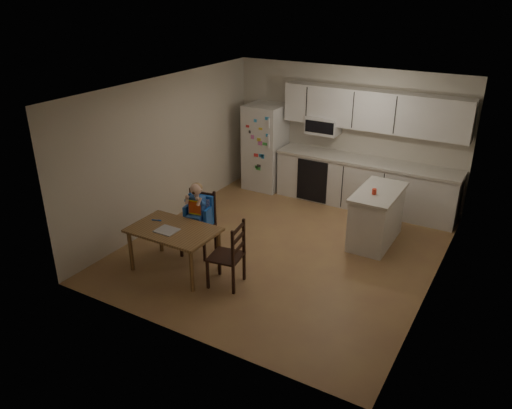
{
  "coord_description": "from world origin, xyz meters",
  "views": [
    {
      "loc": [
        3.11,
        -6.22,
        3.84
      ],
      "look_at": [
        -0.07,
        -0.76,
        1.04
      ],
      "focal_mm": 35.0,
      "sensor_mm": 36.0,
      "label": 1
    }
  ],
  "objects_px": {
    "refrigerator": "(265,147)",
    "red_cup": "(374,192)",
    "kitchen_island": "(376,216)",
    "chair_booster": "(199,211)",
    "dining_table": "(174,235)",
    "chair_side": "(232,251)"
  },
  "relations": [
    {
      "from": "red_cup",
      "to": "chair_side",
      "type": "distance_m",
      "value": 2.46
    },
    {
      "from": "chair_booster",
      "to": "chair_side",
      "type": "relative_size",
      "value": 1.22
    },
    {
      "from": "dining_table",
      "to": "chair_side",
      "type": "relative_size",
      "value": 1.3
    },
    {
      "from": "dining_table",
      "to": "chair_booster",
      "type": "bearing_deg",
      "value": 90.72
    },
    {
      "from": "dining_table",
      "to": "chair_booster",
      "type": "xyz_separation_m",
      "value": [
        -0.01,
        0.62,
        0.13
      ]
    },
    {
      "from": "refrigerator",
      "to": "dining_table",
      "type": "relative_size",
      "value": 1.38
    },
    {
      "from": "kitchen_island",
      "to": "red_cup",
      "type": "distance_m",
      "value": 0.51
    },
    {
      "from": "kitchen_island",
      "to": "chair_booster",
      "type": "relative_size",
      "value": 1.04
    },
    {
      "from": "refrigerator",
      "to": "chair_booster",
      "type": "bearing_deg",
      "value": -80.85
    },
    {
      "from": "kitchen_island",
      "to": "dining_table",
      "type": "bearing_deg",
      "value": -134.06
    },
    {
      "from": "refrigerator",
      "to": "red_cup",
      "type": "distance_m",
      "value": 3.01
    },
    {
      "from": "refrigerator",
      "to": "chair_booster",
      "type": "xyz_separation_m",
      "value": [
        0.47,
        -2.89,
        -0.15
      ]
    },
    {
      "from": "kitchen_island",
      "to": "red_cup",
      "type": "relative_size",
      "value": 13.74
    },
    {
      "from": "refrigerator",
      "to": "kitchen_island",
      "type": "bearing_deg",
      "value": -23.99
    },
    {
      "from": "chair_side",
      "to": "red_cup",
      "type": "bearing_deg",
      "value": 139.54
    },
    {
      "from": "red_cup",
      "to": "dining_table",
      "type": "distance_m",
      "value": 3.09
    },
    {
      "from": "dining_table",
      "to": "kitchen_island",
      "type": "bearing_deg",
      "value": 45.94
    },
    {
      "from": "refrigerator",
      "to": "chair_booster",
      "type": "height_order",
      "value": "refrigerator"
    },
    {
      "from": "red_cup",
      "to": "chair_booster",
      "type": "xyz_separation_m",
      "value": [
        -2.21,
        -1.52,
        -0.23
      ]
    },
    {
      "from": "kitchen_island",
      "to": "chair_side",
      "type": "relative_size",
      "value": 1.26
    },
    {
      "from": "red_cup",
      "to": "kitchen_island",
      "type": "bearing_deg",
      "value": 80.36
    },
    {
      "from": "chair_booster",
      "to": "chair_side",
      "type": "bearing_deg",
      "value": -39.42
    }
  ]
}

